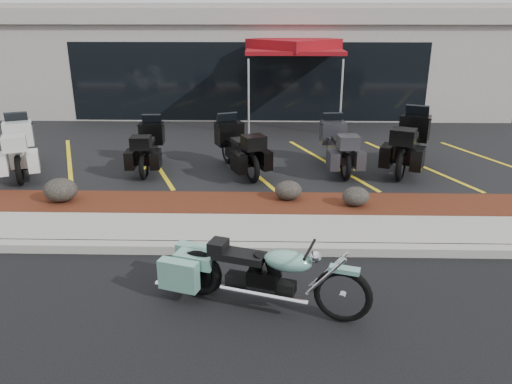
{
  "coord_description": "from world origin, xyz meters",
  "views": [
    {
      "loc": [
        0.67,
        -6.52,
        3.79
      ],
      "look_at": [
        0.49,
        1.2,
        0.96
      ],
      "focal_mm": 35.0,
      "sensor_mm": 36.0,
      "label": 1
    }
  ],
  "objects_px": {
    "hero_cruiser": "(343,287)",
    "touring_white": "(20,139)",
    "popup_canopy": "(294,47)",
    "traffic_cone": "(242,136)"
  },
  "relations": [
    {
      "from": "hero_cruiser",
      "to": "touring_white",
      "type": "relative_size",
      "value": 1.24
    },
    {
      "from": "popup_canopy",
      "to": "touring_white",
      "type": "bearing_deg",
      "value": -138.27
    },
    {
      "from": "hero_cruiser",
      "to": "popup_canopy",
      "type": "height_order",
      "value": "popup_canopy"
    },
    {
      "from": "hero_cruiser",
      "to": "popup_canopy",
      "type": "bearing_deg",
      "value": 108.52
    },
    {
      "from": "hero_cruiser",
      "to": "touring_white",
      "type": "distance_m",
      "value": 9.46
    },
    {
      "from": "touring_white",
      "to": "traffic_cone",
      "type": "height_order",
      "value": "touring_white"
    },
    {
      "from": "traffic_cone",
      "to": "popup_canopy",
      "type": "distance_m",
      "value": 3.66
    },
    {
      "from": "touring_white",
      "to": "traffic_cone",
      "type": "distance_m",
      "value": 5.85
    },
    {
      "from": "traffic_cone",
      "to": "popup_canopy",
      "type": "relative_size",
      "value": 0.13
    },
    {
      "from": "hero_cruiser",
      "to": "popup_canopy",
      "type": "xyz_separation_m",
      "value": [
        -0.16,
        10.99,
        2.17
      ]
    }
  ]
}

